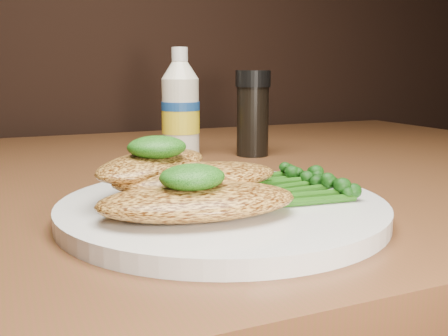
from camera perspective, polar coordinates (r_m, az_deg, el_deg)
name	(u,v)px	position (r m, az deg, el deg)	size (l,w,h in m)	color
plate	(223,208)	(0.44, -0.16, -4.48)	(0.27, 0.27, 0.01)	silver
chicken_front	(198,201)	(0.39, -2.90, -3.65)	(0.15, 0.08, 0.02)	gold
chicken_mid	(197,177)	(0.43, -3.01, -1.04)	(0.14, 0.07, 0.02)	gold
chicken_back	(153,165)	(0.45, -7.80, 0.38)	(0.14, 0.07, 0.02)	gold
pesto_front	(192,177)	(0.38, -3.53, -1.01)	(0.05, 0.05, 0.02)	#0C3608
pesto_back	(157,147)	(0.44, -7.41, 2.30)	(0.05, 0.05, 0.02)	#0C3608
broccolini_bundle	(278,183)	(0.45, 5.96, -1.71)	(0.13, 0.10, 0.02)	#205512
mayo_bottle	(180,102)	(0.74, -4.83, 7.21)	(0.05, 0.05, 0.15)	silver
pepper_grinder	(253,114)	(0.74, 3.19, 6.02)	(0.05, 0.05, 0.12)	black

